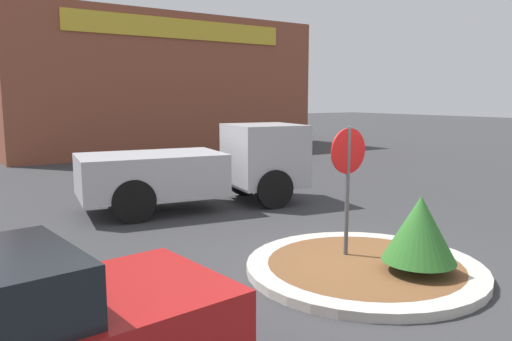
% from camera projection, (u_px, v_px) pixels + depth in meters
% --- Properties ---
extents(ground_plane, '(120.00, 120.00, 0.00)m').
position_uv_depth(ground_plane, '(364.00, 272.00, 7.94)').
color(ground_plane, '#38383A').
extents(traffic_island, '(3.75, 3.75, 0.14)m').
position_uv_depth(traffic_island, '(364.00, 267.00, 7.93)').
color(traffic_island, '#BCB7AD').
rests_on(traffic_island, ground_plane).
extents(stop_sign, '(0.75, 0.07, 2.28)m').
position_uv_depth(stop_sign, '(348.00, 169.00, 8.16)').
color(stop_sign, '#4C4C51').
rests_on(stop_sign, ground_plane).
extents(island_shrub, '(1.10, 1.10, 1.17)m').
position_uv_depth(island_shrub, '(420.00, 229.00, 7.44)').
color(island_shrub, brown).
rests_on(island_shrub, traffic_island).
extents(utility_truck, '(5.83, 2.84, 2.05)m').
position_uv_depth(utility_truck, '(205.00, 166.00, 12.51)').
color(utility_truck, '#B2B2B7').
rests_on(utility_truck, ground_plane).
extents(storefront_building, '(15.48, 6.07, 6.70)m').
position_uv_depth(storefront_building, '(157.00, 85.00, 25.98)').
color(storefront_building, brown).
rests_on(storefront_building, ground_plane).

